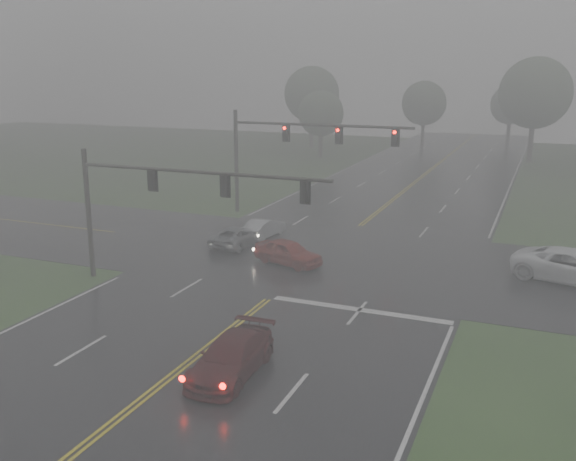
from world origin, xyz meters
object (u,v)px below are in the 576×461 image
at_px(sedan_maroon, 232,375).
at_px(sedan_silver, 264,237).
at_px(car_grey, 237,246).
at_px(signal_gantry_near, 156,193).
at_px(sedan_red, 288,264).
at_px(signal_gantry_far, 287,143).
at_px(pickup_white, 572,282).

bearing_deg(sedan_maroon, sedan_silver, 108.73).
xyz_separation_m(car_grey, signal_gantry_near, (-0.21, -8.32, 4.86)).
xyz_separation_m(sedan_maroon, sedan_red, (-3.23, 13.30, 0.00)).
xyz_separation_m(signal_gantry_near, signal_gantry_far, (-0.04, 17.21, 0.63)).
relative_size(signal_gantry_near, signal_gantry_far, 0.99).
height_order(sedan_red, signal_gantry_near, signal_gantry_near).
height_order(sedan_silver, pickup_white, pickup_white).
relative_size(car_grey, signal_gantry_near, 0.33).
xyz_separation_m(pickup_white, signal_gantry_near, (-19.59, -8.61, 4.86)).
bearing_deg(sedan_maroon, pickup_white, 51.73).
bearing_deg(pickup_white, sedan_silver, 97.78).
relative_size(sedan_red, signal_gantry_near, 0.31).
distance_m(sedan_silver, pickup_white, 18.81).
xyz_separation_m(sedan_silver, car_grey, (-0.71, -2.53, 0.00)).
distance_m(pickup_white, signal_gantry_far, 22.13).
height_order(sedan_silver, signal_gantry_near, signal_gantry_near).
xyz_separation_m(pickup_white, signal_gantry_far, (-19.63, 8.60, 5.49)).
bearing_deg(sedan_silver, signal_gantry_near, 92.89).
bearing_deg(signal_gantry_far, pickup_white, -23.66).
xyz_separation_m(sedan_silver, pickup_white, (18.67, -2.25, 0.00)).
bearing_deg(sedan_maroon, signal_gantry_near, 134.58).
relative_size(sedan_maroon, car_grey, 1.08).
bearing_deg(car_grey, pickup_white, -177.74).
bearing_deg(signal_gantry_far, sedan_silver, -81.42).
height_order(car_grey, pickup_white, pickup_white).
bearing_deg(sedan_silver, signal_gantry_far, -73.70).
bearing_deg(signal_gantry_near, car_grey, 88.59).
relative_size(sedan_maroon, sedan_silver, 1.27).
height_order(sedan_silver, signal_gantry_far, signal_gantry_far).
xyz_separation_m(sedan_maroon, signal_gantry_far, (-7.95, 24.64, 5.49)).
distance_m(sedan_maroon, pickup_white, 19.84).
relative_size(car_grey, pickup_white, 0.73).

